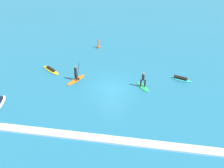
{
  "coord_description": "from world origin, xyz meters",
  "views": [
    {
      "loc": [
        4.66,
        -26.66,
        16.07
      ],
      "look_at": [
        0.0,
        0.0,
        0.5
      ],
      "focal_mm": 46.79,
      "sensor_mm": 36.0,
      "label": 1
    }
  ],
  "objects": [
    {
      "name": "surfer_on_teal_board",
      "position": [
        7.37,
        3.16,
        0.16
      ],
      "size": [
        2.52,
        1.44,
        0.44
      ],
      "rotation": [
        0.0,
        0.0,
        5.96
      ],
      "color": "#33C6CC",
      "rests_on": "ground_plane"
    },
    {
      "name": "marker_buoy",
      "position": [
        -3.83,
        10.66,
        0.21
      ],
      "size": [
        0.47,
        0.47,
        1.34
      ],
      "color": "#E55119",
      "rests_on": "ground_plane"
    },
    {
      "name": "surfer_on_white_board",
      "position": [
        -10.42,
        -4.87,
        0.14
      ],
      "size": [
        1.35,
        2.96,
        0.41
      ],
      "rotation": [
        0.0,
        0.0,
        4.93
      ],
      "color": "white",
      "rests_on": "ground_plane"
    },
    {
      "name": "surfer_on_orange_board",
      "position": [
        -4.29,
        1.0,
        0.39
      ],
      "size": [
        1.84,
        3.03,
        2.16
      ],
      "rotation": [
        0.0,
        0.0,
        1.16
      ],
      "color": "orange",
      "rests_on": "ground_plane"
    },
    {
      "name": "surfer_on_green_board",
      "position": [
        3.24,
        0.8,
        0.44
      ],
      "size": [
        1.93,
        2.46,
        1.76
      ],
      "rotation": [
        0.0,
        0.0,
        5.28
      ],
      "color": "#23B266",
      "rests_on": "ground_plane"
    },
    {
      "name": "wave_crest",
      "position": [
        0.0,
        -8.42,
        0.09
      ],
      "size": [
        23.53,
        0.9,
        0.18
      ],
      "primitive_type": "cube",
      "color": "white",
      "rests_on": "ground_plane"
    },
    {
      "name": "surfer_on_yellow_board",
      "position": [
        -7.96,
        2.82,
        0.14
      ],
      "size": [
        2.93,
        2.48,
        0.41
      ],
      "rotation": [
        0.0,
        0.0,
        2.49
      ],
      "color": "yellow",
      "rests_on": "ground_plane"
    },
    {
      "name": "ground_plane",
      "position": [
        0.0,
        0.0,
        0.0
      ],
      "size": [
        120.0,
        120.0,
        0.0
      ],
      "primitive_type": "plane",
      "color": "teal",
      "rests_on": "ground"
    }
  ]
}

